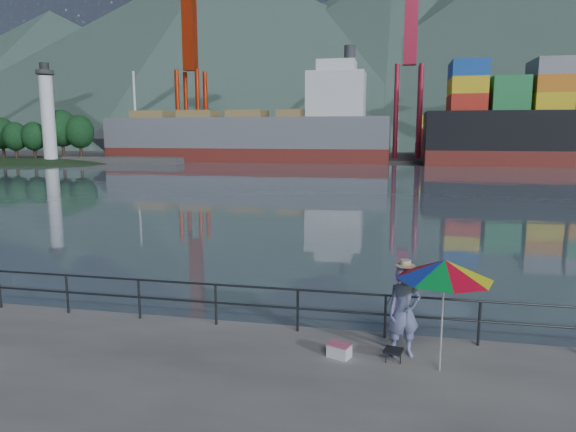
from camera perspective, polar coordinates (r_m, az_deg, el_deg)
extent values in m
cube|color=#50616C|center=(139.60, 10.55, 7.25)|extent=(500.00, 280.00, 0.00)
cube|color=#514F4C|center=(102.83, 15.68, 6.39)|extent=(200.00, 40.00, 0.40)
cylinder|color=#2D3033|center=(12.16, -3.59, -7.90)|extent=(22.00, 0.05, 0.05)
cylinder|color=#2D3033|center=(12.30, -3.57, -9.90)|extent=(22.00, 0.05, 0.05)
cube|color=#2D3033|center=(12.31, -3.57, -10.12)|extent=(22.00, 0.06, 1.00)
cone|color=#385147|center=(246.57, -24.55, 13.81)|extent=(228.80, 228.80, 55.00)
cone|color=#385147|center=(224.31, -7.78, 17.65)|extent=(312.00, 312.00, 75.00)
cone|color=#385147|center=(216.52, 11.31, 16.92)|extent=(282.88, 282.88, 68.00)
cone|color=#385147|center=(229.50, 27.25, 17.18)|extent=(332.80, 332.80, 80.00)
ellipsoid|color=#263F1E|center=(92.24, -27.45, 5.40)|extent=(48.00, 26.40, 8.40)
cylinder|color=white|center=(87.68, -25.10, 9.68)|extent=(2.00, 2.00, 13.00)
cylinder|color=#2D2D2D|center=(88.16, -25.44, 14.55)|extent=(1.80, 1.80, 2.00)
cube|color=red|center=(101.75, 15.78, 7.83)|extent=(6.00, 2.40, 5.20)
cube|color=#194CA5|center=(102.43, 19.40, 6.93)|extent=(6.00, 2.40, 2.60)
cube|color=#194CA5|center=(103.45, 23.04, 7.46)|extent=(6.00, 2.40, 5.20)
cube|color=#267F3F|center=(104.87, 26.60, 7.94)|extent=(6.00, 2.40, 7.80)
cube|color=gray|center=(104.72, 15.70, 8.57)|extent=(6.00, 2.40, 7.80)
cube|color=orange|center=(105.40, 19.19, 6.99)|extent=(6.00, 2.40, 2.60)
cube|color=gray|center=(106.39, 22.73, 7.51)|extent=(6.00, 2.40, 5.20)
cube|color=gray|center=(107.80, 26.15, 7.29)|extent=(6.00, 2.40, 5.20)
cube|color=orange|center=(107.76, 15.54, 7.21)|extent=(6.00, 2.40, 2.60)
cube|color=yellow|center=(108.38, 18.99, 7.05)|extent=(6.00, 2.40, 2.60)
cube|color=yellow|center=(109.37, 22.39, 6.87)|extent=(6.00, 2.40, 2.60)
imported|color=navy|center=(10.97, 12.74, -10.34)|extent=(0.80, 0.65, 1.90)
cylinder|color=white|center=(10.45, 16.74, -11.10)|extent=(0.04, 0.04, 2.03)
cone|color=#099335|center=(10.15, 17.01, -5.70)|extent=(1.98, 1.98, 0.37)
cube|color=black|center=(10.96, 11.63, -14.44)|extent=(0.43, 0.43, 0.05)
cube|color=#2D3033|center=(11.01, 11.61, -15.00)|extent=(0.30, 0.30, 0.19)
cube|color=silver|center=(10.99, 5.71, -14.70)|extent=(0.53, 0.45, 0.26)
cylinder|color=black|center=(12.51, 11.38, -12.41)|extent=(0.33, 1.87, 1.33)
cube|color=maroon|center=(87.37, -4.72, 6.74)|extent=(47.50, 8.22, 2.50)
cube|color=slate|center=(87.29, -4.75, 9.20)|extent=(47.50, 8.22, 5.00)
cube|color=silver|center=(84.47, 5.41, 13.26)|extent=(9.00, 6.91, 7.00)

